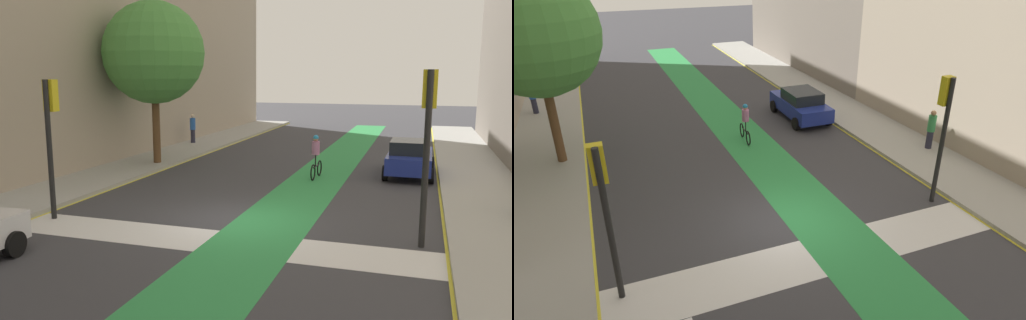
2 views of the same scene
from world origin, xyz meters
TOP-DOWN VIEW (x-y plane):
  - ground_plane at (0.00, 0.00)m, footprint 120.00×120.00m
  - bike_lane_paint at (1.13, 0.00)m, footprint 2.40×60.00m
  - crosswalk_band at (0.00, -2.00)m, footprint 12.00×1.80m
  - sidewalk_left at (-7.50, 0.00)m, footprint 3.00×60.00m
  - curb_stripe_left at (-6.00, 0.00)m, footprint 0.16×60.00m
  - sidewalk_right at (7.50, 0.00)m, footprint 3.00×60.00m
  - curb_stripe_right at (6.00, 0.00)m, footprint 0.16×60.00m
  - traffic_signal_near_right at (5.35, -0.65)m, footprint 0.35×0.52m
  - traffic_signal_near_left at (-5.37, -1.40)m, footprint 0.35×0.52m
  - car_blue_right_far at (4.79, 8.74)m, footprint 2.08×4.23m
  - cyclist_in_lane at (1.04, 6.90)m, footprint 0.32×1.73m
  - pedestrian_sidewalk_right_a at (8.19, 2.77)m, footprint 0.34×0.34m
  - pedestrian_sidewalk_left_a at (-8.20, 14.58)m, footprint 0.34×0.34m
  - street_tree_near at (-6.83, 7.61)m, footprint 4.75×4.75m

SIDE VIEW (x-z plane):
  - ground_plane at x=0.00m, z-range 0.00..0.00m
  - crosswalk_band at x=0.00m, z-range 0.00..0.01m
  - bike_lane_paint at x=1.13m, z-range 0.00..0.01m
  - curb_stripe_left at x=-6.00m, z-range 0.00..0.01m
  - curb_stripe_right at x=6.00m, z-range 0.00..0.01m
  - sidewalk_left at x=-7.50m, z-range 0.00..0.15m
  - sidewalk_right at x=7.50m, z-range 0.00..0.15m
  - car_blue_right_far at x=4.79m, z-range 0.02..1.59m
  - cyclist_in_lane at x=1.04m, z-range 0.04..1.90m
  - pedestrian_sidewalk_right_a at x=8.19m, z-range 0.17..1.92m
  - pedestrian_sidewalk_left_a at x=-8.20m, z-range 0.17..1.92m
  - traffic_signal_near_left at x=-5.37m, z-range 0.85..5.06m
  - traffic_signal_near_right at x=5.35m, z-range 0.89..5.38m
  - street_tree_near at x=-6.83m, z-range 1.54..9.10m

